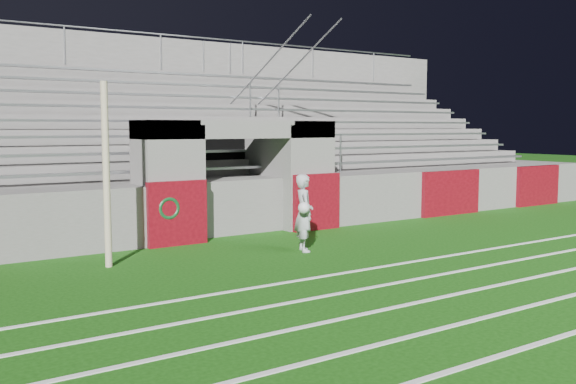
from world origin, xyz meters
TOP-DOWN VIEW (x-y plane):
  - ground at (0.00, 0.00)m, footprint 90.00×90.00m
  - field_post at (-3.67, 1.73)m, footprint 0.12×0.12m
  - stadium_structure at (0.00, 7.97)m, footprint 26.00×8.48m
  - goalkeeper_with_ball at (0.00, 0.95)m, footprint 0.59×0.72m
  - hose_coil at (-2.00, 2.93)m, footprint 0.53×0.15m

SIDE VIEW (x-z plane):
  - ground at x=0.00m, z-range 0.00..0.00m
  - hose_coil at x=-2.00m, z-range 0.49..1.05m
  - goalkeeper_with_ball at x=0.00m, z-range 0.01..1.54m
  - stadium_structure at x=0.00m, z-range -1.22..4.20m
  - field_post at x=-3.67m, z-range 0.00..3.24m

